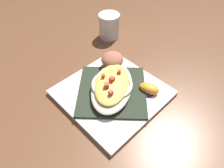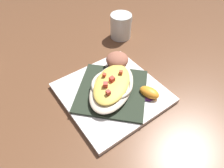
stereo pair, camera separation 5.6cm
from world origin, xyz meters
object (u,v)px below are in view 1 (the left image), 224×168
gratin_dish (112,85)px  coffee_mug (110,27)px  orange_garnish (149,89)px  square_plate (112,93)px  muffin (112,61)px

gratin_dish → coffee_mug: coffee_mug is taller
orange_garnish → coffee_mug: coffee_mug is taller
square_plate → muffin: bearing=31.9°
square_plate → coffee_mug: bearing=34.2°
square_plate → orange_garnish: bearing=-58.4°
muffin → square_plate: bearing=-148.1°
square_plate → coffee_mug: size_ratio=2.44×
orange_garnish → coffee_mug: (0.20, 0.26, 0.02)m
coffee_mug → muffin: bearing=-144.5°
gratin_dish → muffin: (0.09, 0.06, 0.00)m
square_plate → orange_garnish: (0.05, -0.09, 0.02)m
square_plate → coffee_mug: 0.31m
orange_garnish → coffee_mug: size_ratio=0.55×
gratin_dish → coffee_mug: (0.25, 0.17, 0.00)m
square_plate → gratin_dish: size_ratio=1.20×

